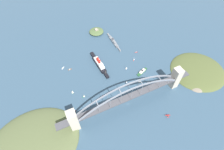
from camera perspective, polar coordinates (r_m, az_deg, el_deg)
name	(u,v)px	position (r m, az deg, el deg)	size (l,w,h in m)	color
ground_plane	(128,104)	(355.75, 5.57, -9.87)	(1400.00, 1400.00, 0.00)	#334C60
harbor_arch_bridge	(129,97)	(330.82, 5.96, -7.39)	(292.19, 17.52, 66.20)	#BCB29E
headland_west_shore	(33,145)	(351.49, -25.60, -20.92)	(165.92, 138.61, 22.37)	#515B38
headland_east_shore	(197,72)	(456.23, 27.24, 1.07)	(132.90, 126.97, 16.21)	#4C562D
ocean_liner	(99,64)	(416.36, -4.45, 3.86)	(15.76, 96.01, 19.83)	black
naval_cruiser	(114,41)	(482.42, 0.54, 11.43)	(7.87, 84.93, 17.21)	slate
harbor_ferry_steamer	(142,72)	(409.19, 10.31, 1.15)	(33.77, 17.76, 7.43)	#23512D
fort_island_mid_harbor	(96,31)	(519.77, -5.38, 14.67)	(42.96, 42.80, 13.38)	#4C6038
seaplane_taxiing_near_bridge	(168,116)	(357.33, 18.60, -13.15)	(9.68, 7.62, 4.82)	#B7B7B2
small_boat_0	(63,68)	(430.00, -16.51, 2.32)	(7.80, 7.02, 1.94)	silver
small_boat_1	(74,110)	(351.88, -13.04, -11.50)	(7.58, 8.13, 8.85)	#B2231E
small_boat_2	(126,68)	(409.40, 4.93, 2.46)	(6.17, 8.94, 9.07)	#234C8C
small_boat_3	(70,69)	(422.10, -14.27, 1.88)	(9.74, 1.99, 2.35)	brown
small_boat_4	(136,52)	(457.27, 8.31, 7.77)	(7.96, 2.60, 1.79)	#B2231E
small_boat_5	(72,92)	(374.83, -13.46, -5.60)	(4.98, 8.98, 9.85)	#2D6B3D
small_boat_6	(127,82)	(383.40, 5.04, -2.30)	(7.06, 4.13, 7.37)	black
small_boat_7	(134,59)	(433.66, 7.55, 5.44)	(5.52, 5.37, 7.04)	#B2231E
small_boat_8	(139,81)	(387.40, 9.40, -1.95)	(7.26, 9.19, 9.88)	#2D6B3D
small_boat_9	(84,96)	(365.07, -9.61, -7.04)	(7.36, 4.64, 8.14)	#2D6B3D
channel_marker_buoy	(103,96)	(363.91, -3.22, -7.07)	(2.20, 2.20, 2.75)	red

